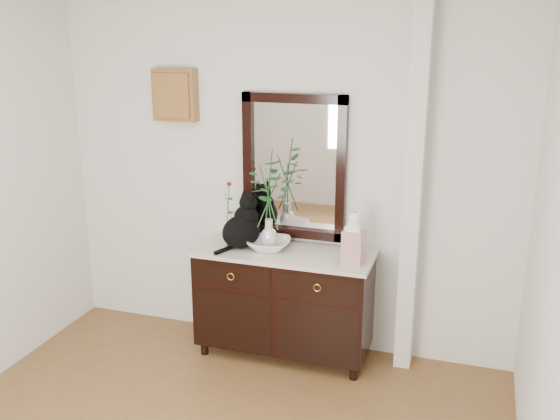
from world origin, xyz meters
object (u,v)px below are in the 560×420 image
(cat, at_px, (241,221))
(lotus_bowl, at_px, (269,244))
(ginger_jar, at_px, (354,237))
(sideboard, at_px, (284,298))

(cat, height_order, lotus_bowl, cat)
(cat, height_order, ginger_jar, cat)
(sideboard, distance_m, lotus_bowl, 0.43)
(cat, bearing_deg, ginger_jar, 16.81)
(sideboard, height_order, ginger_jar, ginger_jar)
(ginger_jar, bearing_deg, sideboard, 173.27)
(cat, xyz_separation_m, lotus_bowl, (0.22, 0.01, -0.16))
(lotus_bowl, bearing_deg, sideboard, -5.64)
(cat, bearing_deg, sideboard, 20.61)
(sideboard, xyz_separation_m, cat, (-0.34, 0.00, 0.58))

